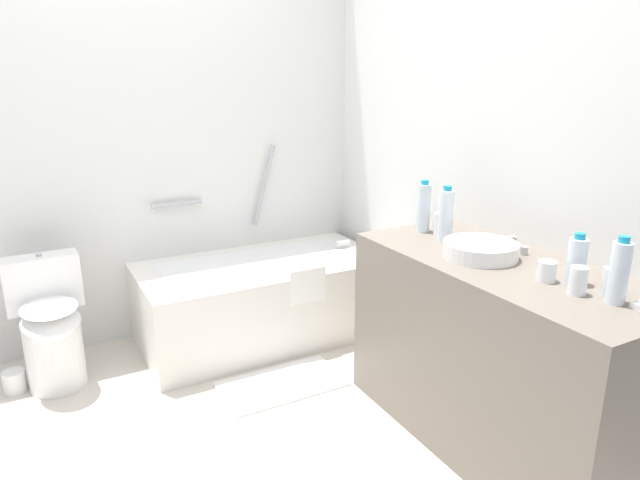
% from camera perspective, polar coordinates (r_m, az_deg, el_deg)
% --- Properties ---
extents(ground_plane, '(4.17, 4.17, 0.00)m').
position_cam_1_polar(ground_plane, '(2.62, -14.88, -20.59)').
color(ground_plane, beige).
extents(wall_back_tiled, '(3.57, 0.10, 2.49)m').
position_cam_1_polar(wall_back_tiled, '(3.42, -21.84, 10.00)').
color(wall_back_tiled, silver).
rests_on(wall_back_tiled, ground_plane).
extents(wall_right_mirror, '(0.10, 2.91, 2.49)m').
position_cam_1_polar(wall_right_mirror, '(2.93, 16.26, 9.64)').
color(wall_right_mirror, silver).
rests_on(wall_right_mirror, ground_plane).
extents(bathtub, '(1.45, 0.74, 1.14)m').
position_cam_1_polar(bathtub, '(3.45, -5.84, -5.74)').
color(bathtub, silver).
rests_on(bathtub, ground_plane).
extents(toilet, '(0.37, 0.48, 0.68)m').
position_cam_1_polar(toilet, '(3.21, -25.79, -7.95)').
color(toilet, white).
rests_on(toilet, ground_plane).
extents(vanity_counter, '(0.60, 1.35, 0.82)m').
position_cam_1_polar(vanity_counter, '(2.55, 17.68, -11.06)').
color(vanity_counter, '#6B6056').
rests_on(vanity_counter, ground_plane).
extents(sink_basin, '(0.31, 0.31, 0.07)m').
position_cam_1_polar(sink_basin, '(2.43, 16.07, -0.97)').
color(sink_basin, white).
rests_on(sink_basin, vanity_counter).
extents(sink_faucet, '(0.12, 0.15, 0.07)m').
position_cam_1_polar(sink_faucet, '(2.56, 18.98, -0.41)').
color(sink_faucet, '#B3B3B8').
rests_on(sink_faucet, vanity_counter).
extents(water_bottle_0, '(0.07, 0.07, 0.26)m').
position_cam_1_polar(water_bottle_0, '(2.76, 10.53, 3.29)').
color(water_bottle_0, silver).
rests_on(water_bottle_0, vanity_counter).
extents(water_bottle_1, '(0.06, 0.06, 0.23)m').
position_cam_1_polar(water_bottle_1, '(2.09, 28.23, -2.92)').
color(water_bottle_1, silver).
rests_on(water_bottle_1, vanity_counter).
extents(water_bottle_2, '(0.07, 0.07, 0.19)m').
position_cam_1_polar(water_bottle_2, '(2.23, 24.74, -1.92)').
color(water_bottle_2, silver).
rests_on(water_bottle_2, vanity_counter).
extents(water_bottle_3, '(0.07, 0.07, 0.26)m').
position_cam_1_polar(water_bottle_3, '(2.62, 12.72, 2.49)').
color(water_bottle_3, silver).
rests_on(water_bottle_3, vanity_counter).
extents(drinking_glass_0, '(0.06, 0.06, 0.10)m').
position_cam_1_polar(drinking_glass_0, '(2.18, 27.61, -3.78)').
color(drinking_glass_0, white).
rests_on(drinking_glass_0, vanity_counter).
extents(drinking_glass_1, '(0.07, 0.07, 0.08)m').
position_cam_1_polar(drinking_glass_1, '(2.23, 22.16, -2.97)').
color(drinking_glass_1, white).
rests_on(drinking_glass_1, vanity_counter).
extents(drinking_glass_2, '(0.06, 0.06, 0.10)m').
position_cam_1_polar(drinking_glass_2, '(2.14, 24.86, -3.79)').
color(drinking_glass_2, white).
rests_on(drinking_glass_2, vanity_counter).
extents(drinking_glass_3, '(0.07, 0.07, 0.10)m').
position_cam_1_polar(drinking_glass_3, '(2.74, 12.27, 1.64)').
color(drinking_glass_3, white).
rests_on(drinking_glass_3, vanity_counter).
extents(bath_mat, '(0.64, 0.35, 0.01)m').
position_cam_1_polar(bath_mat, '(3.03, -3.91, -14.46)').
color(bath_mat, white).
rests_on(bath_mat, ground_plane).
extents(toilet_paper_roll, '(0.11, 0.11, 0.11)m').
position_cam_1_polar(toilet_paper_roll, '(3.33, -28.75, -12.55)').
color(toilet_paper_roll, white).
rests_on(toilet_paper_roll, ground_plane).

